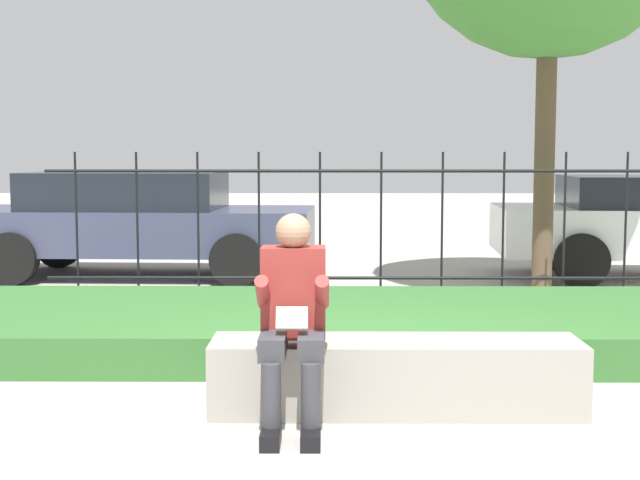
# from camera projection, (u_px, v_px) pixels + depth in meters

# --- Properties ---
(ground_plane) EXTENTS (60.00, 60.00, 0.00)m
(ground_plane) POSITION_uv_depth(u_px,v_px,m) (366.00, 411.00, 5.55)
(ground_plane) COLOR #A8A399
(stone_bench) EXTENTS (2.29, 0.53, 0.45)m
(stone_bench) POSITION_uv_depth(u_px,v_px,m) (396.00, 380.00, 5.53)
(stone_bench) COLOR gray
(stone_bench) RESTS_ON ground_plane
(person_seated_reader) EXTENTS (0.42, 0.73, 1.25)m
(person_seated_reader) POSITION_uv_depth(u_px,v_px,m) (293.00, 312.00, 5.19)
(person_seated_reader) COLOR black
(person_seated_reader) RESTS_ON ground_plane
(grass_berm) EXTENTS (8.24, 2.49, 0.31)m
(grass_berm) POSITION_uv_depth(u_px,v_px,m) (356.00, 326.00, 7.47)
(grass_berm) COLOR #33662D
(grass_berm) RESTS_ON ground_plane
(iron_fence) EXTENTS (6.24, 0.03, 1.61)m
(iron_fence) POSITION_uv_depth(u_px,v_px,m) (350.00, 227.00, 9.09)
(iron_fence) COLOR black
(iron_fence) RESTS_ON ground_plane
(car_parked_left) EXTENTS (4.52, 2.04, 1.36)m
(car_parked_left) POSITION_uv_depth(u_px,v_px,m) (137.00, 220.00, 11.55)
(car_parked_left) COLOR #383D56
(car_parked_left) RESTS_ON ground_plane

